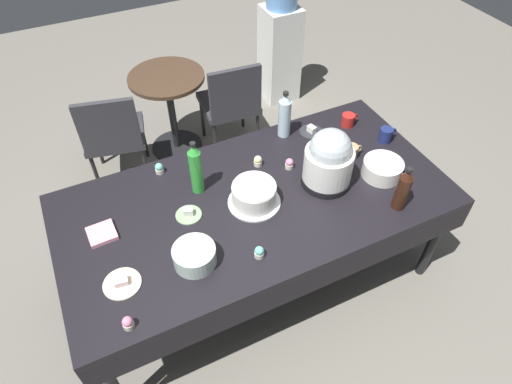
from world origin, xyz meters
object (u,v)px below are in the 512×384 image
object	(u,v)px
coffee_mug_navy	(386,135)
round_cafe_table	(170,100)
cupcake_cocoa	(128,323)
water_cooler	(280,40)
glass_salad_bowl	(194,256)
cupcake_rose	(289,164)
soda_bottle_cola	(403,189)
maroon_chair_right	(231,101)
cupcake_lemon	(258,161)
dessert_plate_charcoal	(311,131)
cupcake_berry	(159,168)
dessert_plate_cream	(122,283)
soda_bottle_water	(285,116)
frosted_layer_cake	(254,195)
dessert_plate_sage	(189,214)
ceramic_snack_bowl	(382,169)
coffee_mug_tan	(351,152)
soda_bottle_lime_soda	(196,169)
slow_cooker	(329,160)
maroon_chair_left	(113,133)
potluck_table	(256,206)
cupcake_mint	(259,252)
coffee_mug_red	(348,120)

from	to	relation	value
coffee_mug_navy	round_cafe_table	size ratio (longest dim) A/B	0.17
cupcake_cocoa	water_cooler	bearing A→B (deg)	49.40
glass_salad_bowl	cupcake_rose	size ratio (longest dim) A/B	3.17
cupcake_rose	round_cafe_table	distance (m)	1.44
soda_bottle_cola	maroon_chair_right	bearing A→B (deg)	99.61
cupcake_lemon	maroon_chair_right	bearing A→B (deg)	75.83
coffee_mug_navy	cupcake_rose	bearing A→B (deg)	176.41
dessert_plate_charcoal	cupcake_berry	bearing A→B (deg)	176.53
dessert_plate_cream	soda_bottle_cola	bearing A→B (deg)	-6.23
soda_bottle_cola	coffee_mug_navy	bearing A→B (deg)	59.87
cupcake_rose	soda_bottle_water	world-z (taller)	soda_bottle_water
frosted_layer_cake	dessert_plate_sage	bearing A→B (deg)	168.91
cupcake_cocoa	water_cooler	distance (m)	3.06
glass_salad_bowl	coffee_mug_navy	bearing A→B (deg)	14.16
ceramic_snack_bowl	dessert_plate_charcoal	distance (m)	0.55
cupcake_rose	coffee_mug_tan	xyz separation A→B (m)	(0.39, -0.08, 0.01)
cupcake_berry	soda_bottle_water	size ratio (longest dim) A/B	0.21
cupcake_rose	round_cafe_table	size ratio (longest dim) A/B	0.09
frosted_layer_cake	coffee_mug_tan	size ratio (longest dim) A/B	2.39
soda_bottle_water	soda_bottle_lime_soda	size ratio (longest dim) A/B	0.93
cupcake_berry	round_cafe_table	distance (m)	1.17
soda_bottle_water	water_cooler	distance (m)	1.62
dessert_plate_cream	cupcake_lemon	bearing A→B (deg)	26.70
slow_cooker	maroon_chair_left	distance (m)	1.72
slow_cooker	dessert_plate_cream	distance (m)	1.26
potluck_table	round_cafe_table	distance (m)	1.52
cupcake_lemon	slow_cooker	bearing A→B (deg)	-46.27
water_cooler	dessert_plate_cream	bearing A→B (deg)	-133.19
frosted_layer_cake	glass_salad_bowl	distance (m)	0.49
potluck_table	glass_salad_bowl	distance (m)	0.54
potluck_table	round_cafe_table	xyz separation A→B (m)	(-0.05, 1.51, -0.19)
maroon_chair_right	water_cooler	bearing A→B (deg)	37.23
cupcake_mint	glass_salad_bowl	bearing A→B (deg)	160.36
cupcake_berry	coffee_mug_tan	xyz separation A→B (m)	(1.10, -0.37, 0.01)
potluck_table	cupcake_lemon	size ratio (longest dim) A/B	32.59
cupcake_berry	soda_bottle_cola	size ratio (longest dim) A/B	0.24
cupcake_lemon	coffee_mug_navy	distance (m)	0.85
cupcake_lemon	glass_salad_bowl	bearing A→B (deg)	-139.39
cupcake_berry	dessert_plate_charcoal	bearing A→B (deg)	-3.47
cupcake_berry	slow_cooker	bearing A→B (deg)	-30.48
glass_salad_bowl	cupcake_mint	distance (m)	0.32
cupcake_lemon	maroon_chair_left	xyz separation A→B (m)	(-0.70, 1.04, -0.29)
maroon_chair_left	slow_cooker	bearing A→B (deg)	-53.74
dessert_plate_charcoal	cupcake_mint	bearing A→B (deg)	-134.93
coffee_mug_red	maroon_chair_left	distance (m)	1.72
slow_cooker	maroon_chair_right	xyz separation A→B (m)	(-0.03, 1.35, -0.43)
cupcake_lemon	soda_bottle_cola	world-z (taller)	soda_bottle_cola
dessert_plate_cream	cupcake_cocoa	size ratio (longest dim) A/B	2.70
ceramic_snack_bowl	maroon_chair_right	distance (m)	1.51
dessert_plate_charcoal	soda_bottle_water	xyz separation A→B (m)	(-0.17, 0.06, 0.14)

